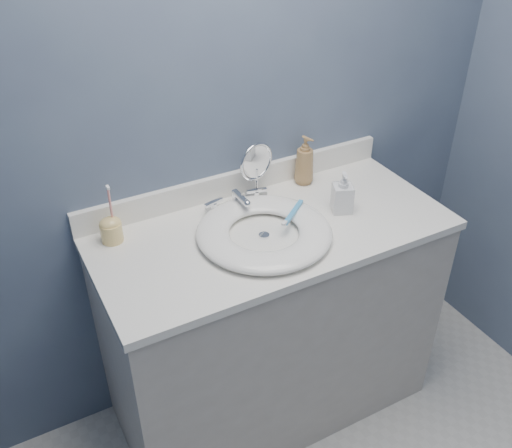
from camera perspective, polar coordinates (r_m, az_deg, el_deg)
back_wall at (r=1.99m, az=-2.17°, el=11.24°), size 2.20×0.02×2.40m
vanity_cabinet at (r=2.22m, az=1.48°, el=-10.12°), size 1.20×0.55×0.85m
countertop at (r=1.94m, az=1.67°, el=-0.76°), size 1.22×0.57×0.03m
backsplash at (r=2.10m, az=-1.87°, el=4.20°), size 1.22×0.02×0.09m
basin at (r=1.88m, az=0.82°, el=-0.79°), size 0.45×0.45×0.04m
drain at (r=1.88m, az=0.81°, el=-1.16°), size 0.04×0.04×0.01m
faucet at (r=2.02m, az=-1.90°, el=2.24°), size 0.25×0.13×0.07m
makeup_mirror at (r=2.04m, az=0.03°, el=5.64°), size 0.14×0.08×0.21m
soap_bottle_amber at (r=2.15m, az=4.88°, el=6.38°), size 0.09×0.09×0.19m
soap_bottle_clear at (r=2.00m, az=8.67°, el=3.17°), size 0.09×0.09×0.15m
toothbrush_holder at (r=1.90m, az=-14.29°, el=-0.45°), size 0.07×0.07×0.21m
toothbrush_lying at (r=1.93m, az=3.69°, el=1.09°), size 0.15×0.12×0.02m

